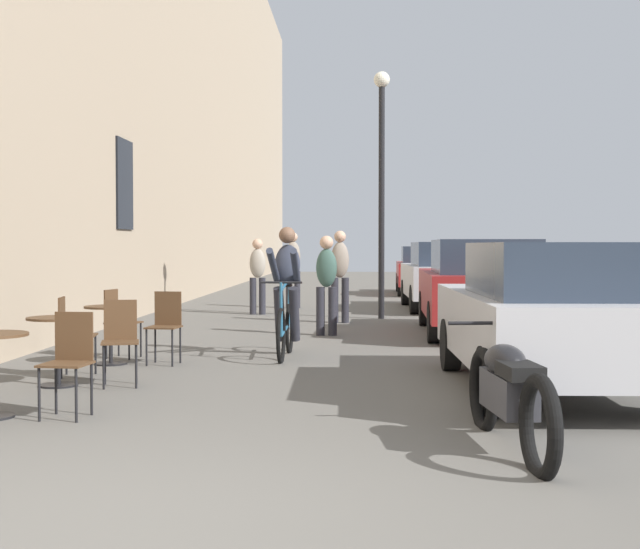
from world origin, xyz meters
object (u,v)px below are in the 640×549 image
parked_car_nearest (549,315)px  pedestrian_near (327,279)px  cafe_chair_mid_toward_street (71,330)px  parked_car_fourth (425,269)px  cafe_table_far (111,322)px  cyclist_on_bicycle (286,295)px  parked_motorcycle (509,393)px  cafe_chair_mid_toward_wall (120,336)px  cafe_table_mid (58,336)px  cafe_chair_far_toward_wall (118,318)px  pedestrian_far (258,272)px  parked_car_third (446,275)px  street_lamp (382,162)px  parked_car_second (480,286)px  cafe_chair_near_toward_street (69,356)px  cafe_chair_far_toward_street (165,322)px  pedestrian_furthest (293,265)px  pedestrian_mid (340,271)px

parked_car_nearest → pedestrian_near: bearing=113.9°
cafe_chair_mid_toward_street → parked_car_fourth: bearing=72.6°
cafe_table_far → parked_car_nearest: (4.94, -1.85, 0.25)m
cyclist_on_bicycle → cafe_table_far: bearing=-157.0°
parked_car_fourth → parked_motorcycle: 20.08m
cafe_chair_mid_toward_street → cafe_chair_mid_toward_wall: size_ratio=1.00×
cafe_table_mid → cafe_chair_far_toward_wall: cafe_chair_far_toward_wall is taller
cafe_chair_mid_toward_wall → pedestrian_near: (1.98, 5.15, 0.39)m
cyclist_on_bicycle → parked_car_fourth: cyclist_on_bicycle is taller
pedestrian_far → parked_car_fourth: bearing=62.2°
pedestrian_far → parked_car_third: (4.13, 1.53, -0.11)m
parked_car_nearest → parked_motorcycle: size_ratio=1.97×
cafe_chair_mid_toward_street → pedestrian_far: bearing=83.0°
street_lamp → parked_motorcycle: size_ratio=2.29×
cafe_chair_mid_toward_wall → street_lamp: street_lamp is taller
pedestrian_near → parked_car_second: pedestrian_near is taller
pedestrian_far → cafe_chair_near_toward_street: bearing=-91.9°
cafe_chair_near_toward_street → cafe_chair_mid_toward_wall: bearing=90.5°
parked_car_fourth → pedestrian_far: bearing=-117.8°
parked_motorcycle → cafe_chair_mid_toward_wall: bearing=142.7°
cafe_chair_near_toward_street → parked_car_nearest: (4.37, 1.43, 0.26)m
parked_car_third → cafe_chair_mid_toward_wall: bearing=-112.3°
parked_car_third → pedestrian_far: bearing=-159.7°
cafe_chair_far_toward_wall → street_lamp: size_ratio=0.18×
cyclist_on_bicycle → cafe_chair_far_toward_street: bearing=-150.3°
cafe_table_far → pedestrian_furthest: pedestrian_furthest is taller
street_lamp → parked_motorcycle: bearing=-86.9°
cafe_chair_mid_toward_street → cyclist_on_bicycle: 2.97m
cafe_chair_far_toward_wall → street_lamp: street_lamp is taller
cafe_chair_mid_toward_wall → street_lamp: (2.97, 8.47, 2.59)m
cafe_chair_mid_toward_street → pedestrian_mid: 7.48m
parked_car_nearest → parked_motorcycle: (-0.82, -2.46, -0.37)m
cafe_chair_mid_toward_wall → cafe_chair_far_toward_wall: bearing=105.8°
cafe_chair_mid_toward_wall → pedestrian_mid: (2.16, 7.48, 0.46)m
pedestrian_near → cafe_table_far: bearing=-125.6°
cafe_chair_mid_toward_wall → parked_motorcycle: 4.48m
pedestrian_furthest → cafe_chair_far_toward_street: bearing=-95.2°
cafe_chair_far_toward_wall → street_lamp: (3.60, 6.24, 2.59)m
cafe_chair_mid_toward_wall → street_lamp: size_ratio=0.18×
cafe_chair_near_toward_street → cafe_table_far: 3.33m
cafe_chair_far_toward_street → pedestrian_mid: 6.17m
pedestrian_far → parked_car_third: pedestrian_far is taller
pedestrian_far → cyclist_on_bicycle: bearing=-80.5°
pedestrian_near → pedestrian_furthest: bearing=99.1°
pedestrian_furthest → parked_car_second: bearing=-59.5°
cafe_chair_mid_toward_wall → parked_car_fourth: (4.54, 17.34, 0.23)m
parked_car_nearest → parked_car_fourth: (0.16, 17.59, -0.03)m
cafe_chair_near_toward_street → pedestrian_near: bearing=73.9°
pedestrian_far → parked_car_third: bearing=20.3°
parked_car_third → pedestrian_furthest: bearing=174.0°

